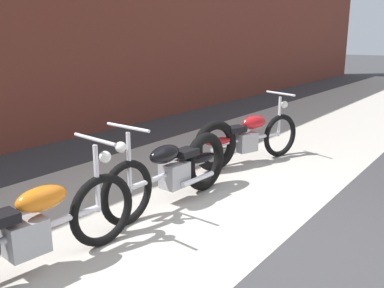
# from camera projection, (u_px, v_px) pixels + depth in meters

# --- Properties ---
(ground_plane) EXTENTS (80.00, 80.00, 0.00)m
(ground_plane) POSITION_uv_depth(u_px,v_px,m) (276.00, 249.00, 3.87)
(ground_plane) COLOR #38383A
(sidewalk_slab) EXTENTS (36.00, 3.50, 0.01)m
(sidewalk_slab) POSITION_uv_depth(u_px,v_px,m) (135.00, 205.00, 4.87)
(sidewalk_slab) COLOR #B2ADA3
(sidewalk_slab) RESTS_ON ground
(motorcycle_orange) EXTENTS (2.00, 0.60, 1.03)m
(motorcycle_orange) POSITION_uv_depth(u_px,v_px,m) (16.00, 234.00, 3.29)
(motorcycle_orange) COLOR black
(motorcycle_orange) RESTS_ON ground
(motorcycle_black) EXTENTS (2.01, 0.58, 1.03)m
(motorcycle_black) POSITION_uv_depth(u_px,v_px,m) (179.00, 168.00, 4.89)
(motorcycle_black) COLOR black
(motorcycle_black) RESTS_ON ground
(motorcycle_red) EXTENTS (1.93, 0.87, 1.03)m
(motorcycle_red) POSITION_uv_depth(u_px,v_px,m) (242.00, 139.00, 6.28)
(motorcycle_red) COLOR black
(motorcycle_red) RESTS_ON ground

